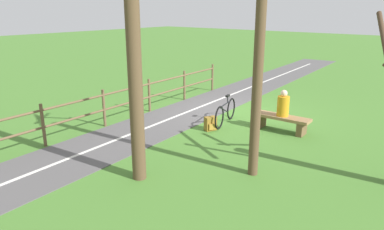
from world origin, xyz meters
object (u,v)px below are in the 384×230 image
object	(u,v)px
backpack	(211,124)
tree_mid_field	(258,52)
person_seated	(283,105)
bicycle	(225,112)
bench	(281,120)
tree_near_bench	(133,51)

from	to	relation	value
backpack	tree_mid_field	size ratio (longest dim) A/B	0.07
person_seated	bicycle	bearing A→B (deg)	13.48
bicycle	tree_mid_field	size ratio (longest dim) A/B	0.30
bench	bicycle	size ratio (longest dim) A/B	0.99
bicycle	backpack	distance (m)	0.78
bench	person_seated	xyz separation A→B (m)	(-0.03, -0.00, 0.45)
bench	tree_mid_field	xyz separation A→B (m)	(-0.75, 2.87, 2.21)
person_seated	backpack	bearing A→B (deg)	35.20
bench	tree_mid_field	world-z (taller)	tree_mid_field
person_seated	backpack	world-z (taller)	person_seated
bench	bicycle	xyz separation A→B (m)	(1.56, 0.44, 0.05)
bench	bicycle	distance (m)	1.62
person_seated	tree_near_bench	world-z (taller)	tree_near_bench
bench	person_seated	distance (m)	0.46
backpack	tree_mid_field	bearing A→B (deg)	144.04
tree_near_bench	tree_mid_field	bearing A→B (deg)	-136.17
person_seated	tree_near_bench	size ratio (longest dim) A/B	0.13
bicycle	backpack	world-z (taller)	bicycle
tree_near_bench	tree_mid_field	size ratio (longest dim) A/B	1.01
person_seated	bicycle	world-z (taller)	person_seated
person_seated	tree_near_bench	bearing A→B (deg)	75.69
backpack	bicycle	bearing A→B (deg)	-89.13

